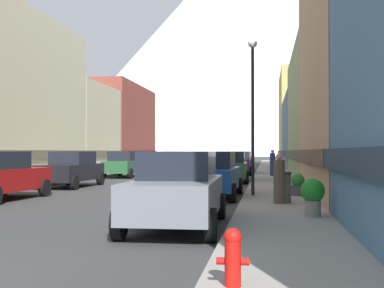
{
  "coord_description": "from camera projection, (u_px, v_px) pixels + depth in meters",
  "views": [
    {
      "loc": [
        5.86,
        -4.5,
        1.78
      ],
      "look_at": [
        -0.12,
        33.45,
        2.38
      ],
      "focal_mm": 44.4,
      "sensor_mm": 36.0,
      "label": 1
    }
  ],
  "objects": [
    {
      "name": "car_left_3",
      "position": [
        125.0,
        164.0,
        32.61
      ],
      "size": [
        2.18,
        4.45,
        1.78
      ],
      "color": "#265933",
      "rests_on": "ground"
    },
    {
      "name": "mountain_backdrop",
      "position": [
        244.0,
        43.0,
        264.1
      ],
      "size": [
        211.33,
        211.33,
        123.99
      ],
      "primitive_type": "cone",
      "color": "white",
      "rests_on": "ground"
    },
    {
      "name": "pedestrian_1",
      "position": [
        273.0,
        164.0,
        31.62
      ],
      "size": [
        0.36,
        0.36,
        1.76
      ],
      "color": "navy",
      "rests_on": "sidewalk_right"
    },
    {
      "name": "car_driving_0",
      "position": [
        174.0,
        162.0,
        38.55
      ],
      "size": [
        2.06,
        4.4,
        1.78
      ],
      "color": "#591E72",
      "rests_on": "ground"
    },
    {
      "name": "fire_hydrant_near",
      "position": [
        233.0,
        255.0,
        5.74
      ],
      "size": [
        0.4,
        0.22,
        0.7
      ],
      "color": "red",
      "rests_on": "sidewalk_right"
    },
    {
      "name": "car_left_2",
      "position": [
        71.0,
        169.0,
        23.72
      ],
      "size": [
        2.15,
        4.44,
        1.78
      ],
      "color": "black",
      "rests_on": "ground"
    },
    {
      "name": "storefront_left_4",
      "position": [
        97.0,
        129.0,
        51.73
      ],
      "size": [
        10.07,
        13.39,
        8.85
      ],
      "color": "brown",
      "rests_on": "ground"
    },
    {
      "name": "pedestrian_0",
      "position": [
        279.0,
        180.0,
        14.89
      ],
      "size": [
        0.36,
        0.36,
        1.57
      ],
      "color": "brown",
      "rests_on": "sidewalk_right"
    },
    {
      "name": "streetlamp_right",
      "position": [
        253.0,
        92.0,
        17.69
      ],
      "size": [
        0.36,
        0.36,
        5.86
      ],
      "color": "black",
      "rests_on": "sidewalk_right"
    },
    {
      "name": "potted_plant_0",
      "position": [
        313.0,
        195.0,
        11.91
      ],
      "size": [
        0.6,
        0.6,
        0.95
      ],
      "color": "gray",
      "rests_on": "sidewalk_right"
    },
    {
      "name": "sidewalk_left",
      "position": [
        125.0,
        171.0,
        40.87
      ],
      "size": [
        2.5,
        100.0,
        0.15
      ],
      "primitive_type": "cube",
      "color": "gray",
      "rests_on": "ground"
    },
    {
      "name": "storefront_right_4",
      "position": [
        313.0,
        121.0,
        57.4
      ],
      "size": [
        8.25,
        13.02,
        11.3
      ],
      "color": "#D8B259",
      "rests_on": "ground"
    },
    {
      "name": "storefront_left_3",
      "position": [
        63.0,
        131.0,
        40.32
      ],
      "size": [
        7.89,
        8.47,
        7.37
      ],
      "color": "beige",
      "rests_on": "ground"
    },
    {
      "name": "car_right_1",
      "position": [
        212.0,
        174.0,
        18.19
      ],
      "size": [
        2.13,
        4.43,
        1.78
      ],
      "color": "#19478C",
      "rests_on": "ground"
    },
    {
      "name": "sidewalk_right",
      "position": [
        271.0,
        172.0,
        38.93
      ],
      "size": [
        2.5,
        100.0,
        0.15
      ],
      "primitive_type": "cube",
      "color": "gray",
      "rests_on": "ground"
    },
    {
      "name": "trash_bin_right",
      "position": [
        282.0,
        187.0,
        15.12
      ],
      "size": [
        0.59,
        0.59,
        0.98
      ],
      "color": "#4C5156",
      "rests_on": "sidewalk_right"
    },
    {
      "name": "storefront_right_2",
      "position": [
        350.0,
        118.0,
        30.16
      ],
      "size": [
        7.46,
        13.07,
        8.16
      ],
      "color": "#8C9966",
      "rests_on": "ground"
    },
    {
      "name": "car_right_2",
      "position": [
        231.0,
        167.0,
        27.32
      ],
      "size": [
        2.18,
        4.45,
        1.78
      ],
      "color": "#265933",
      "rests_on": "ground"
    },
    {
      "name": "storefront_right_3",
      "position": [
        332.0,
        135.0,
        43.65
      ],
      "size": [
        9.0,
        13.83,
        6.81
      ],
      "color": "slate",
      "rests_on": "ground"
    },
    {
      "name": "car_right_3",
      "position": [
        239.0,
        163.0,
        36.41
      ],
      "size": [
        2.22,
        4.47,
        1.78
      ],
      "color": "#591E72",
      "rests_on": "ground"
    },
    {
      "name": "potted_plant_1",
      "position": [
        4.0,
        176.0,
        23.45
      ],
      "size": [
        0.53,
        0.53,
        0.83
      ],
      "color": "#4C4C51",
      "rests_on": "sidewalk_left"
    },
    {
      "name": "potted_plant_2",
      "position": [
        298.0,
        185.0,
        17.5
      ],
      "size": [
        0.5,
        0.5,
        0.81
      ],
      "color": "#4C4C51",
      "rests_on": "sidewalk_right"
    },
    {
      "name": "car_right_0",
      "position": [
        177.0,
        189.0,
        11.07
      ],
      "size": [
        2.19,
        4.46,
        1.78
      ],
      "color": "slate",
      "rests_on": "ground"
    }
  ]
}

